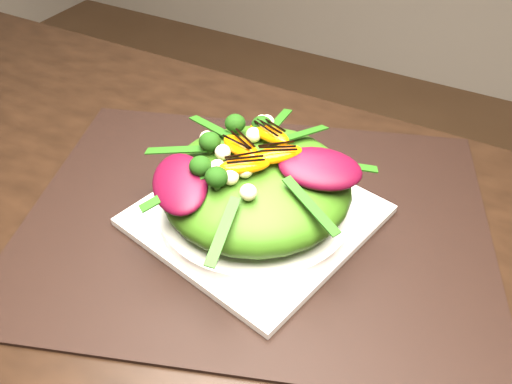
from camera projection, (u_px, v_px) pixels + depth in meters
The scene contains 10 objects.
dining_table at pixel (89, 280), 0.60m from camera, with size 1.60×0.90×0.75m, color black.
placemat at pixel (256, 219), 0.65m from camera, with size 0.54×0.41×0.00m, color black.
plate_base at pixel (256, 215), 0.64m from camera, with size 0.24×0.24×0.01m, color silver.
salad_bowl at pixel (256, 207), 0.63m from camera, with size 0.23×0.23×0.02m, color silver.
lettuce_mound at pixel (256, 185), 0.61m from camera, with size 0.22×0.22×0.07m, color #356011.
radicchio_leaf at pixel (320, 169), 0.57m from camera, with size 0.09×0.06×0.02m, color #3F0617.
orange_segment at pixel (256, 142), 0.60m from camera, with size 0.05×0.02×0.01m, color orange.
broccoli_floret at pixel (218, 121), 0.64m from camera, with size 0.03×0.03×0.03m, color black.
macadamia_nut at pixel (272, 185), 0.55m from camera, with size 0.02×0.02×0.02m, color #C7B58C.
balsamic_drizzle at pixel (256, 136), 0.59m from camera, with size 0.05×0.00×0.00m, color black.
Camera 1 is at (0.35, -0.26, 1.20)m, focal length 38.00 mm.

